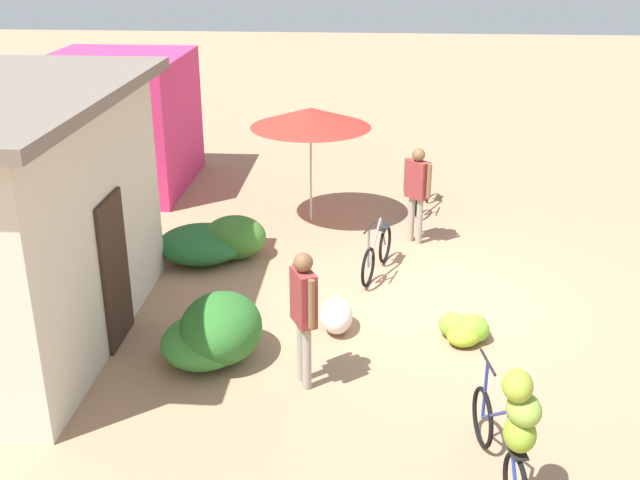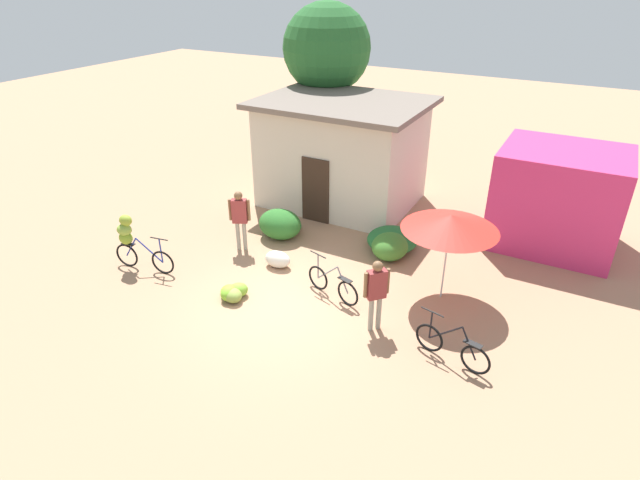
# 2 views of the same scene
# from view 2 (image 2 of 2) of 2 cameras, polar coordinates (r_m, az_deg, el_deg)

# --- Properties ---
(ground_plane) EXTENTS (60.00, 60.00, 0.00)m
(ground_plane) POSITION_cam_2_polar(r_m,az_deg,el_deg) (12.13, -4.06, -7.13)
(ground_plane) COLOR #A87D5E
(building_low) EXTENTS (5.07, 3.98, 3.33)m
(building_low) POSITION_cam_2_polar(r_m,az_deg,el_deg) (16.73, 2.45, 9.66)
(building_low) COLOR beige
(building_low) RESTS_ON ground
(shop_pink) EXTENTS (3.20, 2.80, 2.70)m
(shop_pink) POSITION_cam_2_polar(r_m,az_deg,el_deg) (15.56, 24.68, 4.25)
(shop_pink) COLOR #D4306C
(shop_pink) RESTS_ON ground
(tree_behind_building) EXTENTS (3.02, 3.02, 5.95)m
(tree_behind_building) POSITION_cam_2_polar(r_m,az_deg,el_deg) (18.76, 0.76, 20.26)
(tree_behind_building) COLOR brown
(tree_behind_building) RESTS_ON ground
(hedge_bush_front_left) EXTENTS (1.18, 1.08, 0.54)m
(hedge_bush_front_left) POSITION_cam_2_polar(r_m,az_deg,el_deg) (15.08, -4.24, 1.62)
(hedge_bush_front_left) COLOR #3B8735
(hedge_bush_front_left) RESTS_ON ground
(hedge_bush_front_right) EXTENTS (1.26, 1.04, 0.85)m
(hedge_bush_front_right) POSITION_cam_2_polar(r_m,az_deg,el_deg) (14.81, -4.43, 1.76)
(hedge_bush_front_right) COLOR #2C6C28
(hedge_bush_front_right) RESTS_ON ground
(hedge_bush_mid) EXTENTS (1.37, 1.45, 0.54)m
(hedge_bush_mid) POSITION_cam_2_polar(r_m,az_deg,el_deg) (14.40, 7.96, 0.04)
(hedge_bush_mid) COLOR #24672F
(hedge_bush_mid) RESTS_ON ground
(hedge_bush_by_door) EXTENTS (0.96, 1.04, 0.70)m
(hedge_bush_by_door) POSITION_cam_2_polar(r_m,az_deg,el_deg) (13.88, 7.70, -0.71)
(hedge_bush_by_door) COLOR #3B752A
(hedge_bush_by_door) RESTS_ON ground
(market_umbrella) EXTENTS (2.17, 2.17, 2.14)m
(market_umbrella) POSITION_cam_2_polar(r_m,az_deg,el_deg) (11.74, 14.17, 1.89)
(market_umbrella) COLOR beige
(market_umbrella) RESTS_ON ground
(bicycle_leftmost) EXTENTS (1.72, 0.45, 1.48)m
(bicycle_leftmost) POSITION_cam_2_polar(r_m,az_deg,el_deg) (13.90, -20.07, 0.11)
(bicycle_leftmost) COLOR black
(bicycle_leftmost) RESTS_ON ground
(bicycle_near_pile) EXTENTS (1.53, 0.48, 0.97)m
(bicycle_near_pile) POSITION_cam_2_polar(r_m,az_deg,el_deg) (12.19, 1.39, -4.89)
(bicycle_near_pile) COLOR black
(bicycle_near_pile) RESTS_ON ground
(bicycle_center_loaded) EXTENTS (1.60, 0.40, 0.97)m
(bicycle_center_loaded) POSITION_cam_2_polar(r_m,az_deg,el_deg) (10.69, 14.30, -11.36)
(bicycle_center_loaded) COLOR black
(bicycle_center_loaded) RESTS_ON ground
(banana_pile_on_ground) EXTENTS (0.80, 0.80, 0.36)m
(banana_pile_on_ground) POSITION_cam_2_polar(r_m,az_deg,el_deg) (12.40, -9.62, -5.73)
(banana_pile_on_ground) COLOR #869F42
(banana_pile_on_ground) RESTS_ON ground
(produce_sack) EXTENTS (0.73, 0.48, 0.44)m
(produce_sack) POSITION_cam_2_polar(r_m,az_deg,el_deg) (13.47, -4.68, -2.13)
(produce_sack) COLOR silver
(produce_sack) RESTS_ON ground
(person_vendor) EXTENTS (0.53, 0.36, 1.72)m
(person_vendor) POSITION_cam_2_polar(r_m,az_deg,el_deg) (14.02, -8.84, 2.78)
(person_vendor) COLOR gray
(person_vendor) RESTS_ON ground
(person_bystander) EXTENTS (0.42, 0.45, 1.69)m
(person_bystander) POSITION_cam_2_polar(r_m,az_deg,el_deg) (10.85, 6.23, -5.34)
(person_bystander) COLOR gray
(person_bystander) RESTS_ON ground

